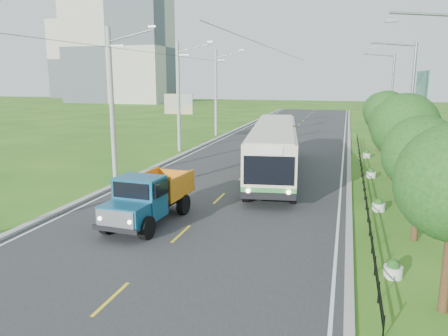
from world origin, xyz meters
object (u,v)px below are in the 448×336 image
at_px(tree_second, 422,158).
at_px(tree_third, 405,130).
at_px(pole_far, 216,92).
at_px(planter_mid, 371,174).
at_px(streetlight_mid, 409,107).
at_px(tree_back, 382,112).
at_px(billboard_left, 179,107).
at_px(planter_near, 378,206).
at_px(dump_truck, 149,195).
at_px(streetlight_far, 390,98).
at_px(billboard_right, 422,97).
at_px(planter_front, 393,270).
at_px(tree_fifth, 387,115).
at_px(bus, 274,146).
at_px(pole_mid, 179,96).
at_px(planter_far, 367,154).
at_px(tree_fourth, 394,126).
at_px(pole_near, 112,104).

height_order(tree_second, tree_third, tree_third).
xyz_separation_m(pole_far, planter_mid, (16.86, -19.00, -4.81)).
bearing_deg(tree_second, streetlight_mid, 86.21).
bearing_deg(tree_back, billboard_left, -173.69).
xyz_separation_m(planter_near, planter_mid, (0.00, 8.00, 0.00)).
relative_size(planter_mid, dump_truck, 0.11).
bearing_deg(streetlight_far, tree_third, -92.27).
bearing_deg(billboard_right, planter_front, -99.55).
distance_m(tree_second, tree_back, 24.00).
bearing_deg(planter_mid, tree_third, -77.90).
distance_m(pole_far, tree_fifth, 22.25).
height_order(billboard_left, bus, billboard_left).
relative_size(pole_mid, tree_third, 1.67).
bearing_deg(billboard_left, tree_second, -48.48).
xyz_separation_m(pole_far, tree_second, (18.12, -30.86, -1.57)).
distance_m(pole_far, dump_truck, 32.75).
distance_m(tree_third, bus, 9.61).
bearing_deg(planter_far, pole_far, 146.88).
bearing_deg(dump_truck, pole_mid, 111.31).
height_order(planter_mid, planter_far, same).
bearing_deg(planter_near, dump_truck, -155.08).
bearing_deg(pole_mid, streetlight_far, 20.32).
height_order(pole_far, streetlight_mid, pole_far).
relative_size(tree_third, planter_far, 8.96).
height_order(pole_far, dump_truck, pole_far).
bearing_deg(tree_fourth, billboard_right, 67.36).
distance_m(pole_mid, tree_back, 18.89).
height_order(streetlight_far, dump_truck, streetlight_far).
bearing_deg(pole_mid, tree_fourth, -20.74).
relative_size(tree_third, tree_fourth, 1.11).
bearing_deg(planter_near, tree_back, 86.43).
bearing_deg(streetlight_mid, tree_third, -97.64).
height_order(pole_mid, tree_fifth, pole_mid).
relative_size(pole_near, billboard_left, 1.92).
height_order(pole_near, tree_third, pole_near).
xyz_separation_m(tree_second, billboard_left, (-19.36, 21.86, 0.35)).
distance_m(planter_near, billboard_right, 15.34).
xyz_separation_m(tree_fifth, planter_near, (-1.26, -14.14, -3.57)).
relative_size(pole_far, billboard_right, 1.37).
relative_size(tree_second, bus, 0.29).
bearing_deg(planter_front, pole_far, 115.72).
bearing_deg(planter_far, tree_fifth, -55.95).
xyz_separation_m(planter_mid, billboard_right, (3.70, 6.00, 5.06)).
height_order(tree_second, planter_mid, tree_second).
distance_m(pole_mid, streetlight_mid, 20.16).
relative_size(pole_near, planter_mid, 14.93).
bearing_deg(billboard_right, pole_near, -151.86).
xyz_separation_m(streetlight_far, planter_far, (-2.04, -6.00, -4.62)).
relative_size(pole_far, bus, 0.55).
bearing_deg(tree_fifth, billboard_right, -3.30).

